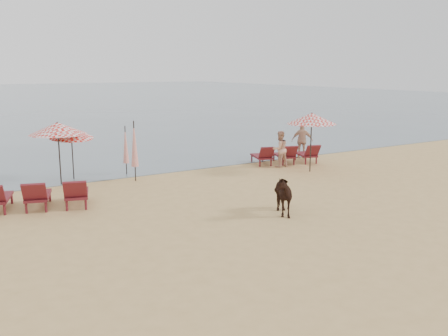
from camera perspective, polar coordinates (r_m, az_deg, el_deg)
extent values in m
plane|color=tan|center=(14.42, 10.62, -7.63)|extent=(120.00, 120.00, 0.00)
cube|color=maroon|center=(18.02, -20.48, -2.99)|extent=(1.20, 1.75, 0.09)
cube|color=maroon|center=(17.12, -20.86, -2.64)|extent=(0.87, 0.73, 0.70)
cube|color=maroon|center=(17.92, -16.47, -2.81)|extent=(1.20, 1.75, 0.09)
cube|color=maroon|center=(17.01, -16.64, -2.46)|extent=(0.87, 0.73, 0.70)
cube|color=maroon|center=(24.61, 4.28, 1.33)|extent=(1.12, 1.64, 0.09)
cube|color=maroon|center=(23.81, 4.89, 1.71)|extent=(0.81, 0.68, 0.66)
cube|color=maroon|center=(25.00, 6.84, 1.43)|extent=(1.12, 1.64, 0.09)
cube|color=maroon|center=(24.21, 7.53, 1.81)|extent=(0.81, 0.68, 0.66)
cube|color=maroon|center=(25.44, 9.32, 1.53)|extent=(1.12, 1.64, 0.09)
cube|color=maroon|center=(24.66, 10.07, 1.91)|extent=(0.81, 0.68, 0.66)
cylinder|color=black|center=(21.06, -18.28, 1.29)|extent=(0.05, 0.05, 2.35)
cone|color=red|center=(20.90, -18.47, 4.32)|extent=(2.24, 2.24, 0.48)
sphere|color=black|center=(20.88, -18.51, 4.90)|extent=(0.09, 0.09, 0.09)
cylinder|color=black|center=(21.92, -16.92, 1.35)|extent=(0.05, 0.05, 2.05)
cone|color=red|center=(21.78, -17.07, 3.88)|extent=(1.81, 1.85, 0.62)
sphere|color=black|center=(21.76, -17.10, 4.38)|extent=(0.08, 0.08, 0.08)
cylinder|color=black|center=(22.91, 9.89, 2.64)|extent=(0.06, 0.06, 2.48)
cone|color=red|center=(22.77, 9.99, 5.60)|extent=(2.21, 2.21, 0.50)
sphere|color=black|center=(22.75, 10.01, 6.15)|extent=(0.09, 0.09, 0.09)
cylinder|color=black|center=(22.34, -11.16, 1.97)|extent=(0.05, 0.05, 2.17)
cone|color=red|center=(22.30, -11.18, 2.63)|extent=(0.26, 0.26, 1.63)
cylinder|color=black|center=(21.02, -10.18, 1.92)|extent=(0.05, 0.05, 2.53)
cone|color=red|center=(20.98, -10.21, 2.74)|extent=(0.31, 0.31, 1.90)
imported|color=black|center=(16.15, 6.38, -2.95)|extent=(1.30, 1.75, 1.34)
imported|color=tan|center=(23.86, 6.39, 2.17)|extent=(0.86, 0.68, 1.73)
imported|color=tan|center=(26.38, 8.92, 3.13)|extent=(1.15, 1.02, 1.87)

